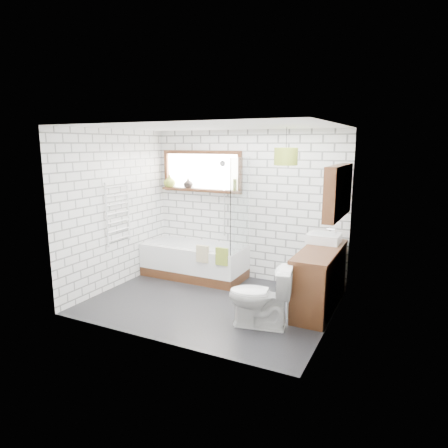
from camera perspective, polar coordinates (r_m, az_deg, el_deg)
The scene contains 22 objects.
floor at distance 5.94m, azimuth -1.92°, elevation -11.17°, with size 3.40×2.60×0.01m, color black.
ceiling at distance 5.49m, azimuth -2.10°, elevation 13.81°, with size 3.40×2.60×0.01m, color white.
wall_back at distance 6.74m, azimuth 3.28°, elevation 2.64°, with size 3.40×0.01×2.50m, color white.
wall_front at distance 4.50m, azimuth -9.92°, elevation -1.92°, with size 3.40×0.01×2.50m, color white.
wall_left at distance 6.55m, azimuth -15.25°, elevation 2.01°, with size 0.01×2.60×2.50m, color white.
wall_right at distance 5.01m, azimuth 15.41°, elevation -0.79°, with size 0.01×2.60×2.50m, color white.
window at distance 7.02m, azimuth -3.27°, elevation 7.51°, with size 1.52×0.16×0.68m, color #3C1F10.
towel_radiator at distance 6.53m, azimuth -14.93°, elevation 1.55°, with size 0.06×0.52×1.00m, color white.
mirror_cabinet at distance 5.55m, azimuth 15.98°, elevation 4.51°, with size 0.16×1.20×0.70m, color #3C1F10.
shower_riser at distance 6.85m, azimuth 0.05°, elevation 3.65°, with size 0.02×0.02×1.30m, color silver.
bathtub at distance 6.97m, azimuth -4.25°, elevation -5.22°, with size 1.76×0.78×0.57m, color white.
shower_screen at distance 6.35m, azimuth 2.32°, elevation 2.76°, with size 0.02×0.72×1.50m, color white.
towel_green at distance 6.23m, azimuth -0.30°, elevation -4.67°, with size 0.20×0.06×0.28m, color olive.
towel_beige at distance 6.38m, azimuth -3.08°, elevation -4.28°, with size 0.21×0.05×0.28m, color tan.
vanity at distance 5.76m, azimuth 13.57°, elevation -7.63°, with size 0.48×1.49×0.85m, color #3C1F10.
basin at distance 6.01m, azimuth 14.07°, elevation -1.98°, with size 0.46×0.40×0.13m, color white.
tap at distance 5.96m, azimuth 15.60°, elevation -1.45°, with size 0.03×0.03×0.18m, color silver.
toilet at distance 5.08m, azimuth 5.12°, elevation -10.25°, with size 0.79×0.45×0.80m, color white.
vase_olive at distance 7.35m, azimuth -7.80°, elevation 5.96°, with size 0.21×0.21×0.22m, color olive.
vase_dark at distance 7.14m, azimuth -5.16°, elevation 5.68°, with size 0.17×0.17×0.18m, color black.
bottle at distance 6.71m, azimuth 1.48°, elevation 5.44°, with size 0.06×0.06×0.19m, color olive.
pendant at distance 5.70m, azimuth 8.84°, elevation 9.52°, with size 0.33×0.33×0.24m, color olive.
Camera 1 is at (2.61, -4.83, 2.27)m, focal length 32.00 mm.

